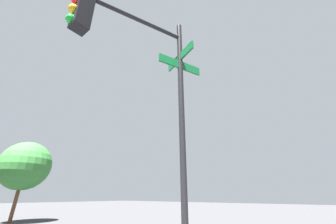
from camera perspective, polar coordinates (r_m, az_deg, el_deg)
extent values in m
cylinder|color=black|center=(3.88, 4.18, -6.21)|extent=(0.12, 0.12, 5.70)
cylinder|color=black|center=(4.82, -8.68, 25.13)|extent=(0.84, 2.07, 0.09)
cube|color=black|center=(4.37, -23.76, 25.02)|extent=(0.28, 0.28, 0.80)
sphere|color=red|center=(4.56, -25.27, 27.55)|extent=(0.18, 0.18, 0.18)
sphere|color=orange|center=(4.38, -25.88, 25.43)|extent=(0.18, 0.18, 0.18)
sphere|color=green|center=(4.20, -26.53, 23.12)|extent=(0.18, 0.18, 0.18)
cube|color=#0F5128|center=(4.63, 3.57, 13.58)|extent=(0.42, 1.05, 0.20)
cube|color=#0F5128|center=(4.77, 3.51, 15.69)|extent=(0.95, 0.39, 0.20)
cylinder|color=#4C331E|center=(18.51, -38.19, -20.08)|extent=(0.24, 0.24, 2.60)
sphere|color=#2D6B2D|center=(18.62, -36.23, -12.52)|extent=(3.50, 3.50, 3.50)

